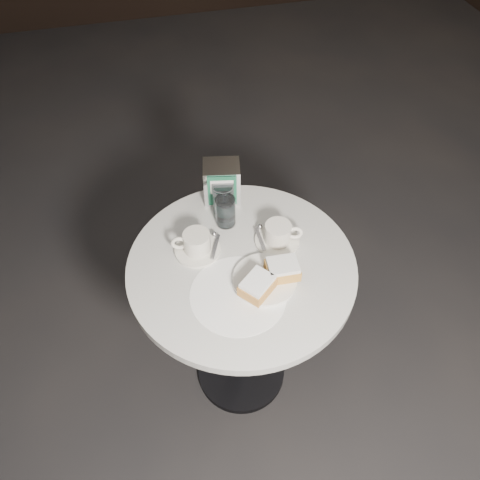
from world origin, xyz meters
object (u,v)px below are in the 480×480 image
object	(u,v)px
coffee_cup_right	(278,235)
water_glass_left	(225,212)
coffee_cup_left	(197,244)
water_glass_right	(223,199)
cafe_table	(241,300)
napkin_dispenser	(222,182)
beignet_plate	(268,278)

from	to	relation	value
coffee_cup_right	water_glass_left	world-z (taller)	water_glass_left
coffee_cup_left	coffee_cup_right	distance (m)	0.25
water_glass_left	water_glass_right	world-z (taller)	water_glass_right
cafe_table	water_glass_left	world-z (taller)	water_glass_left
water_glass_left	napkin_dispenser	distance (m)	0.12
water_glass_right	napkin_dispenser	distance (m)	0.07
coffee_cup_right	water_glass_right	distance (m)	0.22
coffee_cup_right	water_glass_left	bearing A→B (deg)	153.97
coffee_cup_left	coffee_cup_right	bearing A→B (deg)	2.95
coffee_cup_right	water_glass_left	distance (m)	0.19
coffee_cup_left	water_glass_left	bearing A→B (deg)	48.74
cafe_table	beignet_plate	size ratio (longest dim) A/B	3.02
water_glass_right	napkin_dispenser	xyz separation A→B (m)	(0.01, 0.06, 0.02)
cafe_table	water_glass_right	size ratio (longest dim) A/B	6.62
cafe_table	water_glass_left	bearing A→B (deg)	92.71
beignet_plate	coffee_cup_left	bearing A→B (deg)	135.74
beignet_plate	napkin_dispenser	distance (m)	0.39
beignet_plate	napkin_dispenser	bearing A→B (deg)	97.11
beignet_plate	napkin_dispenser	xyz separation A→B (m)	(-0.05, 0.39, 0.05)
beignet_plate	coffee_cup_left	world-z (taller)	coffee_cup_left
cafe_table	water_glass_right	xyz separation A→B (m)	(-0.00, 0.23, 0.25)
napkin_dispenser	water_glass_right	bearing A→B (deg)	-87.31
napkin_dispenser	coffee_cup_left	bearing A→B (deg)	-109.80
cafe_table	water_glass_right	world-z (taller)	water_glass_right
cafe_table	napkin_dispenser	world-z (taller)	napkin_dispenser
beignet_plate	water_glass_right	xyz separation A→B (m)	(-0.06, 0.32, 0.03)
coffee_cup_left	water_glass_right	world-z (taller)	water_glass_right
coffee_cup_left	water_glass_right	xyz separation A→B (m)	(0.12, 0.15, 0.02)
cafe_table	napkin_dispenser	size ratio (longest dim) A/B	5.33
water_glass_left	napkin_dispenser	bearing A→B (deg)	82.57
cafe_table	water_glass_right	bearing A→B (deg)	90.57
coffee_cup_right	napkin_dispenser	bearing A→B (deg)	132.21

